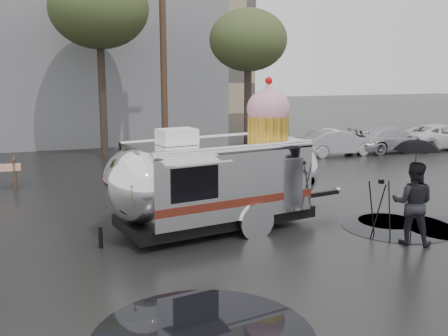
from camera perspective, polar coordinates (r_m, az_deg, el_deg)
name	(u,v)px	position (r m, az deg, el deg)	size (l,w,h in m)	color
ground	(220,288)	(9.65, -0.45, -12.89)	(120.00, 120.00, 0.00)	black
puddles	(261,243)	(11.95, 4.10, -8.16)	(15.55, 10.51, 0.01)	black
grey_building	(5,21)	(32.44, -22.78, 14.56)	(22.00, 12.00, 13.00)	slate
utility_pole	(163,51)	(23.00, -6.62, 12.52)	(1.60, 0.28, 9.00)	#473323
tree_mid	(99,9)	(23.64, -13.47, 16.44)	(4.20, 4.20, 8.03)	#382D26
tree_right	(248,41)	(23.17, 2.65, 13.65)	(3.36, 3.36, 6.42)	#382D26
parked_cars	(370,138)	(25.32, 15.62, 3.18)	(13.20, 1.90, 1.50)	silver
airstream_trailer	(220,176)	(12.73, -0.49, -0.84)	(6.89, 3.35, 3.75)	silver
person_right	(413,203)	(12.37, 19.86, -3.63)	(0.90, 0.50, 1.87)	black
umbrella_black	(416,157)	(12.17, 20.17, 1.13)	(1.25, 1.25, 2.41)	black
tripod	(380,204)	(12.66, 16.61, -3.77)	(0.56, 0.55, 1.38)	black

